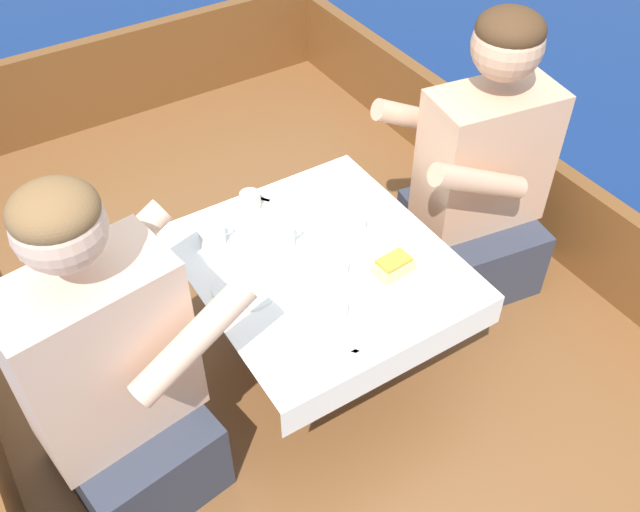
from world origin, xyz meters
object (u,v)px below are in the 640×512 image
(person_starboard, at_px, (480,181))
(sandwich, at_px, (393,266))
(coffee_cup_port, at_px, (212,236))
(tin_can, at_px, (250,201))
(person_port, at_px, (113,381))
(coffee_cup_starboard, at_px, (285,237))

(person_starboard, xyz_separation_m, sandwich, (-0.51, -0.20, 0.05))
(sandwich, height_order, coffee_cup_port, coffee_cup_port)
(sandwich, relative_size, tin_can, 1.73)
(person_starboard, height_order, tin_can, person_starboard)
(sandwich, bearing_deg, tin_can, 113.15)
(tin_can, bearing_deg, coffee_cup_port, -152.66)
(person_starboard, distance_m, coffee_cup_port, 0.90)
(person_port, distance_m, tin_can, 0.72)
(person_starboard, bearing_deg, coffee_cup_starboard, 4.05)
(sandwich, distance_m, coffee_cup_port, 0.54)
(sandwich, xyz_separation_m, coffee_cup_starboard, (-0.20, 0.26, 0.00))
(person_port, bearing_deg, sandwich, -14.00)
(person_starboard, height_order, coffee_cup_port, person_starboard)
(coffee_cup_starboard, bearing_deg, person_starboard, -4.86)
(sandwich, bearing_deg, person_port, 174.44)
(person_starboard, distance_m, tin_can, 0.76)
(person_port, distance_m, coffee_cup_starboard, 0.63)
(coffee_cup_starboard, height_order, tin_can, coffee_cup_starboard)
(person_port, bearing_deg, coffee_cup_port, 27.23)
(tin_can, bearing_deg, sandwich, -66.85)
(sandwich, xyz_separation_m, coffee_cup_port, (-0.38, 0.38, -0.00))
(person_starboard, bearing_deg, coffee_cup_port, -2.58)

